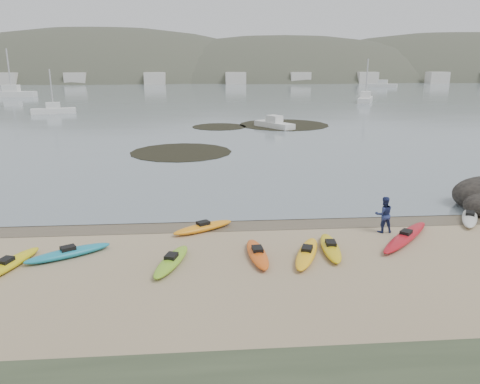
{
  "coord_description": "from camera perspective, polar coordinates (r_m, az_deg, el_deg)",
  "views": [
    {
      "loc": [
        -1.75,
        -21.64,
        7.57
      ],
      "look_at": [
        0.0,
        0.0,
        1.5
      ],
      "focal_mm": 35.0,
      "sensor_mm": 36.0,
      "label": 1
    }
  ],
  "objects": [
    {
      "name": "kayaks",
      "position": [
        19.49,
        -0.87,
        -6.7
      ],
      "size": [
        24.13,
        7.46,
        0.34
      ],
      "color": "orange",
      "rests_on": "ground"
    },
    {
      "name": "person_east",
      "position": [
        22.32,
        17.12,
        -2.64
      ],
      "size": [
        0.82,
        0.64,
        1.69
      ],
      "primitive_type": "imported",
      "rotation": [
        0.0,
        0.0,
        3.14
      ],
      "color": "navy",
      "rests_on": "ground"
    },
    {
      "name": "far_hills",
      "position": [
        220.75,
        6.23,
        9.42
      ],
      "size": [
        550.0,
        135.0,
        80.0
      ],
      "color": "#384235",
      "rests_on": "ground"
    },
    {
      "name": "moored_boats",
      "position": [
        105.72,
        -4.1,
        11.8
      ],
      "size": [
        106.12,
        93.37,
        1.41
      ],
      "color": "silver",
      "rests_on": "ground"
    },
    {
      "name": "water",
      "position": [
        321.74,
        -4.44,
        14.23
      ],
      "size": [
        1200.0,
        1200.0,
        0.0
      ],
      "primitive_type": "plane",
      "color": "slate",
      "rests_on": "ground"
    },
    {
      "name": "wet_sand",
      "position": [
        22.71,
        0.06,
        -3.84
      ],
      "size": [
        60.0,
        60.0,
        0.0
      ],
      "primitive_type": "plane",
      "color": "brown",
      "rests_on": "ground"
    },
    {
      "name": "far_town",
      "position": [
        166.92,
        -2.01,
        13.7
      ],
      "size": [
        199.0,
        5.0,
        4.0
      ],
      "color": "beige",
      "rests_on": "ground"
    },
    {
      "name": "ground",
      "position": [
        23.0,
        0.0,
        -3.6
      ],
      "size": [
        600.0,
        600.0,
        0.0
      ],
      "primitive_type": "plane",
      "color": "tan",
      "rests_on": "ground"
    },
    {
      "name": "kelp_mats",
      "position": [
        52.29,
        0.77,
        7.33
      ],
      "size": [
        21.77,
        27.02,
        0.04
      ],
      "color": "black",
      "rests_on": "water"
    }
  ]
}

